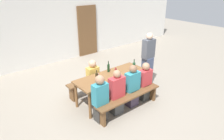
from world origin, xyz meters
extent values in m
plane|color=gray|center=(0.00, 0.00, 0.00)|extent=(24.00, 24.00, 0.00)
cube|color=silver|center=(0.00, 3.74, 1.60)|extent=(14.00, 0.20, 3.20)
cube|color=brown|center=(1.60, 3.60, 1.05)|extent=(0.90, 0.06, 2.10)
cube|color=brown|center=(0.00, 0.00, 0.72)|extent=(2.01, 0.75, 0.05)
cylinder|color=brown|center=(-0.93, -0.31, 0.35)|extent=(0.07, 0.07, 0.70)
cylinder|color=brown|center=(0.93, -0.31, 0.35)|extent=(0.07, 0.07, 0.70)
cylinder|color=brown|center=(-0.93, 0.31, 0.35)|extent=(0.07, 0.07, 0.70)
cylinder|color=brown|center=(0.93, 0.31, 0.35)|extent=(0.07, 0.07, 0.70)
cube|color=brown|center=(0.00, -0.67, 0.43)|extent=(1.91, 0.30, 0.04)
cube|color=brown|center=(-0.86, -0.67, 0.21)|extent=(0.06, 0.24, 0.41)
cube|color=brown|center=(0.86, -0.67, 0.21)|extent=(0.06, 0.24, 0.41)
cube|color=brown|center=(0.00, 0.67, 0.43)|extent=(1.91, 0.30, 0.04)
cube|color=brown|center=(-0.86, 0.67, 0.21)|extent=(0.06, 0.24, 0.41)
cube|color=brown|center=(0.86, 0.67, 0.21)|extent=(0.06, 0.24, 0.41)
cylinder|color=#332814|center=(-0.51, -0.03, 0.86)|extent=(0.07, 0.07, 0.21)
cylinder|color=#332814|center=(-0.51, -0.03, 1.00)|extent=(0.02, 0.02, 0.07)
cylinder|color=black|center=(-0.51, -0.03, 1.04)|extent=(0.03, 0.03, 0.01)
cylinder|color=#234C2D|center=(0.65, -0.15, 0.87)|extent=(0.08, 0.08, 0.23)
cylinder|color=#234C2D|center=(0.65, -0.15, 1.03)|extent=(0.03, 0.03, 0.09)
cylinder|color=black|center=(0.65, -0.15, 1.08)|extent=(0.03, 0.03, 0.01)
cylinder|color=#143319|center=(0.07, 0.23, 0.85)|extent=(0.07, 0.07, 0.21)
cylinder|color=#143319|center=(0.07, 0.23, 1.01)|extent=(0.02, 0.02, 0.09)
cylinder|color=black|center=(0.07, 0.23, 1.06)|extent=(0.03, 0.03, 0.01)
cylinder|color=silver|center=(0.20, 0.08, 0.75)|extent=(0.06, 0.06, 0.01)
cylinder|color=silver|center=(0.20, 0.08, 0.79)|extent=(0.01, 0.01, 0.07)
cone|color=maroon|center=(0.20, 0.08, 0.87)|extent=(0.06, 0.06, 0.08)
cylinder|color=silver|center=(-0.42, 0.02, 0.75)|extent=(0.06, 0.06, 0.01)
cylinder|color=silver|center=(-0.42, 0.02, 0.80)|extent=(0.01, 0.01, 0.08)
cone|color=#D18C93|center=(-0.42, 0.02, 0.89)|extent=(0.08, 0.08, 0.10)
cube|color=#383734|center=(-0.78, -0.52, 0.23)|extent=(0.26, 0.24, 0.45)
cube|color=teal|center=(-0.78, -0.52, 0.70)|extent=(0.35, 0.20, 0.51)
sphere|color=#A87A5B|center=(-0.78, -0.52, 1.06)|extent=(0.21, 0.21, 0.21)
cube|color=#48494B|center=(-0.28, -0.52, 0.23)|extent=(0.29, 0.24, 0.45)
cube|color=#C6383D|center=(-0.28, -0.52, 0.71)|extent=(0.39, 0.20, 0.52)
sphere|color=#A87A5B|center=(-0.28, -0.52, 1.06)|extent=(0.18, 0.18, 0.18)
cube|color=#483B51|center=(0.24, -0.52, 0.23)|extent=(0.29, 0.24, 0.45)
cube|color=teal|center=(0.24, -0.52, 0.70)|extent=(0.39, 0.20, 0.49)
sphere|color=#846047|center=(0.24, -0.52, 1.04)|extent=(0.20, 0.20, 0.20)
cube|color=#3B3C3A|center=(0.71, -0.52, 0.23)|extent=(0.28, 0.24, 0.45)
cube|color=#C6383D|center=(0.71, -0.52, 0.66)|extent=(0.37, 0.20, 0.43)
sphere|color=#A87A5B|center=(0.71, -0.52, 0.98)|extent=(0.20, 0.20, 0.20)
cube|color=#40315E|center=(-0.26, 0.52, 0.23)|extent=(0.25, 0.24, 0.45)
cube|color=gold|center=(-0.26, 0.52, 0.66)|extent=(0.33, 0.20, 0.42)
sphere|color=tan|center=(-0.26, 0.52, 0.98)|extent=(0.21, 0.21, 0.21)
cube|color=#45506D|center=(1.40, 0.01, 0.46)|extent=(0.29, 0.24, 0.91)
cube|color=#4C515B|center=(1.40, 0.01, 1.19)|extent=(0.38, 0.20, 0.56)
sphere|color=beige|center=(1.40, 0.01, 1.57)|extent=(0.19, 0.19, 0.19)
camera|label=1|loc=(-3.09, -3.76, 3.05)|focal=32.85mm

